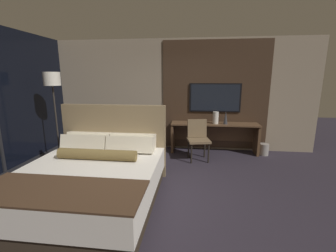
{
  "coord_description": "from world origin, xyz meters",
  "views": [
    {
      "loc": [
        0.61,
        -3.22,
        1.85
      ],
      "look_at": [
        0.1,
        1.01,
        0.93
      ],
      "focal_mm": 24.0,
      "sensor_mm": 36.0,
      "label": 1
    }
  ],
  "objects_px": {
    "tv": "(215,98)",
    "vase_short": "(226,118)",
    "bed": "(93,178)",
    "desk": "(214,132)",
    "desk_chair": "(198,136)",
    "vase_tall": "(216,118)",
    "waste_bin": "(264,149)",
    "floor_lamp": "(53,87)"
  },
  "relations": [
    {
      "from": "bed",
      "to": "desk",
      "type": "height_order",
      "value": "bed"
    },
    {
      "from": "bed",
      "to": "vase_tall",
      "type": "relative_size",
      "value": 7.55
    },
    {
      "from": "desk",
      "to": "floor_lamp",
      "type": "bearing_deg",
      "value": -162.77
    },
    {
      "from": "waste_bin",
      "to": "desk_chair",
      "type": "bearing_deg",
      "value": -164.06
    },
    {
      "from": "floor_lamp",
      "to": "vase_short",
      "type": "distance_m",
      "value": 3.93
    },
    {
      "from": "desk",
      "to": "desk_chair",
      "type": "height_order",
      "value": "desk_chair"
    },
    {
      "from": "desk_chair",
      "to": "vase_tall",
      "type": "xyz_separation_m",
      "value": [
        0.43,
        0.48,
        0.34
      ]
    },
    {
      "from": "desk",
      "to": "floor_lamp",
      "type": "relative_size",
      "value": 1.08
    },
    {
      "from": "floor_lamp",
      "to": "desk",
      "type": "bearing_deg",
      "value": 17.23
    },
    {
      "from": "desk_chair",
      "to": "vase_tall",
      "type": "bearing_deg",
      "value": 36.82
    },
    {
      "from": "floor_lamp",
      "to": "bed",
      "type": "bearing_deg",
      "value": -45.1
    },
    {
      "from": "tv",
      "to": "desk_chair",
      "type": "relative_size",
      "value": 1.39
    },
    {
      "from": "tv",
      "to": "floor_lamp",
      "type": "height_order",
      "value": "floor_lamp"
    },
    {
      "from": "desk",
      "to": "waste_bin",
      "type": "xyz_separation_m",
      "value": [
        1.2,
        -0.1,
        -0.38
      ]
    },
    {
      "from": "desk_chair",
      "to": "floor_lamp",
      "type": "bearing_deg",
      "value": 178.16
    },
    {
      "from": "desk_chair",
      "to": "vase_tall",
      "type": "distance_m",
      "value": 0.73
    },
    {
      "from": "floor_lamp",
      "to": "vase_tall",
      "type": "xyz_separation_m",
      "value": [
        3.5,
        1.0,
        -0.77
      ]
    },
    {
      "from": "vase_tall",
      "to": "waste_bin",
      "type": "xyz_separation_m",
      "value": [
        1.19,
        -0.02,
        -0.76
      ]
    },
    {
      "from": "tv",
      "to": "waste_bin",
      "type": "distance_m",
      "value": 1.73
    },
    {
      "from": "bed",
      "to": "waste_bin",
      "type": "xyz_separation_m",
      "value": [
        3.21,
        2.47,
        -0.22
      ]
    },
    {
      "from": "bed",
      "to": "vase_short",
      "type": "bearing_deg",
      "value": 47.43
    },
    {
      "from": "bed",
      "to": "vase_short",
      "type": "relative_size",
      "value": 6.96
    },
    {
      "from": "tv",
      "to": "vase_short",
      "type": "bearing_deg",
      "value": -49.97
    },
    {
      "from": "desk",
      "to": "desk_chair",
      "type": "distance_m",
      "value": 0.69
    },
    {
      "from": "bed",
      "to": "desk_chair",
      "type": "distance_m",
      "value": 2.57
    },
    {
      "from": "desk_chair",
      "to": "tv",
      "type": "bearing_deg",
      "value": 49.52
    },
    {
      "from": "desk_chair",
      "to": "floor_lamp",
      "type": "height_order",
      "value": "floor_lamp"
    },
    {
      "from": "desk",
      "to": "vase_short",
      "type": "xyz_separation_m",
      "value": [
        0.25,
        -0.11,
        0.39
      ]
    },
    {
      "from": "floor_lamp",
      "to": "vase_tall",
      "type": "relative_size",
      "value": 6.71
    },
    {
      "from": "floor_lamp",
      "to": "vase_short",
      "type": "relative_size",
      "value": 6.18
    },
    {
      "from": "tv",
      "to": "waste_bin",
      "type": "height_order",
      "value": "tv"
    },
    {
      "from": "bed",
      "to": "tv",
      "type": "distance_m",
      "value": 3.55
    },
    {
      "from": "vase_short",
      "to": "waste_bin",
      "type": "bearing_deg",
      "value": 0.89
    },
    {
      "from": "desk",
      "to": "vase_tall",
      "type": "height_order",
      "value": "vase_tall"
    },
    {
      "from": "bed",
      "to": "tv",
      "type": "xyz_separation_m",
      "value": [
        2.01,
        2.75,
        1.0
      ]
    },
    {
      "from": "desk",
      "to": "desk_chair",
      "type": "bearing_deg",
      "value": -126.35
    },
    {
      "from": "tv",
      "to": "desk",
      "type": "bearing_deg",
      "value": -90.0
    },
    {
      "from": "desk",
      "to": "vase_tall",
      "type": "relative_size",
      "value": 7.26
    },
    {
      "from": "tv",
      "to": "vase_short",
      "type": "xyz_separation_m",
      "value": [
        0.25,
        -0.3,
        -0.45
      ]
    },
    {
      "from": "desk",
      "to": "vase_short",
      "type": "bearing_deg",
      "value": -24.31
    },
    {
      "from": "desk",
      "to": "vase_short",
      "type": "distance_m",
      "value": 0.47
    },
    {
      "from": "tv",
      "to": "waste_bin",
      "type": "bearing_deg",
      "value": -13.13
    }
  ]
}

